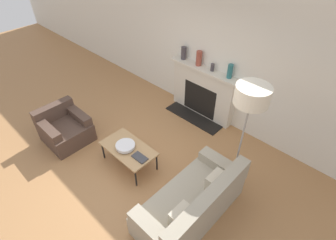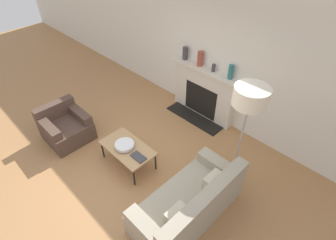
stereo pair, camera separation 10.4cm
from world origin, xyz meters
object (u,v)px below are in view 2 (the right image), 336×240
object	(u,v)px
couch	(190,204)
mantel_vase_right	(231,72)
coffee_table	(127,148)
bowl	(124,145)
mantel_vase_center_right	(213,68)
floor_lamp	(250,102)
mantel_vase_left	(185,53)
book	(138,157)
mantel_vase_center_left	(200,59)
armchair_near	(65,127)
fireplace	(203,93)

from	to	relation	value
couch	mantel_vase_right	xyz separation A→B (m)	(-0.96, 2.22, 1.02)
coffee_table	couch	bearing A→B (deg)	-0.47
bowl	mantel_vase_center_right	size ratio (longest dim) A/B	2.22
coffee_table	floor_lamp	bearing A→B (deg)	34.55
mantel_vase_left	mantel_vase_center_right	size ratio (longest dim) A/B	1.78
book	floor_lamp	xyz separation A→B (m)	(1.26, 1.12, 1.24)
mantel_vase_left	bowl	bearing A→B (deg)	-75.36
coffee_table	mantel_vase_center_right	world-z (taller)	mantel_vase_center_right
mantel_vase_center_right	mantel_vase_center_left	bearing A→B (deg)	180.00
armchair_near	book	distance (m)	1.90
book	floor_lamp	world-z (taller)	floor_lamp
coffee_table	mantel_vase_center_right	distance (m)	2.38
couch	mantel_vase_center_left	bearing A→B (deg)	-141.97
floor_lamp	bowl	bearing A→B (deg)	-145.35
armchair_near	book	bearing A→B (deg)	-76.30
coffee_table	bowl	size ratio (longest dim) A/B	2.92
coffee_table	mantel_vase_center_right	size ratio (longest dim) A/B	6.50
armchair_near	mantel_vase_left	world-z (taller)	mantel_vase_left
fireplace	bowl	size ratio (longest dim) A/B	4.79
couch	floor_lamp	size ratio (longest dim) A/B	0.94
coffee_table	floor_lamp	size ratio (longest dim) A/B	0.54
book	floor_lamp	size ratio (longest dim) A/B	0.15
fireplace	mantel_vase_center_left	xyz separation A→B (m)	(-0.18, 0.01, 0.77)
armchair_near	bowl	world-z (taller)	armchair_near
couch	coffee_table	world-z (taller)	couch
fireplace	book	bearing A→B (deg)	-80.91
fireplace	mantel_vase_center_right	xyz separation A→B (m)	(0.18, 0.01, 0.69)
floor_lamp	armchair_near	bearing A→B (deg)	-153.19
couch	bowl	size ratio (longest dim) A/B	5.10
floor_lamp	mantel_vase_center_left	world-z (taller)	floor_lamp
armchair_near	mantel_vase_right	bearing A→B (deg)	-37.84
couch	mantel_vase_center_right	xyz separation A→B (m)	(-1.38, 2.22, 0.96)
book	mantel_vase_center_right	distance (m)	2.38
book	mantel_vase_left	xyz separation A→B (m)	(-0.96, 2.22, 0.89)
floor_lamp	mantel_vase_left	size ratio (longest dim) A/B	6.79
book	mantel_vase_right	world-z (taller)	mantel_vase_right
mantel_vase_left	book	bearing A→B (deg)	-66.68
mantel_vase_center_left	mantel_vase_center_right	xyz separation A→B (m)	(0.36, 0.00, -0.08)
coffee_table	mantel_vase_right	xyz separation A→B (m)	(0.58, 2.21, 0.94)
bowl	mantel_vase_left	xyz separation A→B (m)	(-0.58, 2.24, 0.86)
armchair_near	bowl	distance (m)	1.54
fireplace	couch	size ratio (longest dim) A/B	0.94
book	mantel_vase_left	bearing A→B (deg)	111.91
book	mantel_vase_right	size ratio (longest dim) A/B	0.97
coffee_table	mantel_vase_center_left	size ratio (longest dim) A/B	3.25
book	mantel_vase_center_left	xyz separation A→B (m)	(-0.53, 2.22, 0.91)
book	mantel_vase_center_left	distance (m)	2.46
bowl	mantel_vase_center_right	world-z (taller)	mantel_vase_center_right
fireplace	mantel_vase_right	bearing A→B (deg)	1.36
fireplace	armchair_near	world-z (taller)	fireplace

